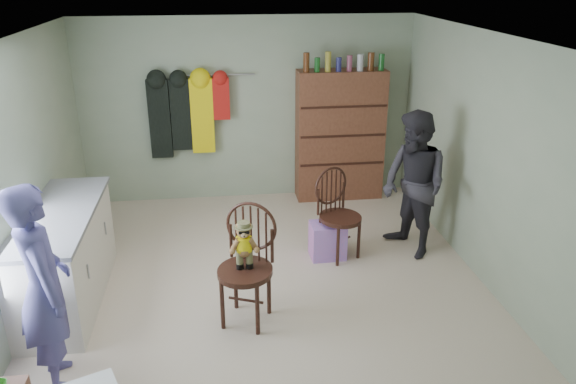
{
  "coord_description": "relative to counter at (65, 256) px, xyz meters",
  "views": [
    {
      "loc": [
        -0.44,
        -5.03,
        3.08
      ],
      "look_at": [
        0.25,
        0.2,
        0.95
      ],
      "focal_mm": 35.0,
      "sensor_mm": 36.0,
      "label": 1
    }
  ],
  "objects": [
    {
      "name": "person_left",
      "position": [
        0.17,
        -1.21,
        0.37
      ],
      "size": [
        0.63,
        0.73,
        1.69
      ],
      "primitive_type": "imported",
      "rotation": [
        0.0,
        0.0,
        2.01
      ],
      "color": "#4F4B89",
      "rests_on": "ground"
    },
    {
      "name": "striped_bag",
      "position": [
        2.69,
        0.53,
        -0.27
      ],
      "size": [
        0.39,
        0.31,
        0.41
      ],
      "primitive_type": "cube",
      "rotation": [
        0.0,
        0.0,
        0.03
      ],
      "color": "#E572C9",
      "rests_on": "ground"
    },
    {
      "name": "counter",
      "position": [
        0.0,
        0.0,
        0.0
      ],
      "size": [
        0.64,
        1.86,
        0.94
      ],
      "color": "silver",
      "rests_on": "ground"
    },
    {
      "name": "chair_far",
      "position": [
        2.8,
        0.57,
        0.08
      ],
      "size": [
        0.62,
        0.62,
        1.03
      ],
      "rotation": [
        0.0,
        0.0,
        0.48
      ],
      "color": "#321911",
      "rests_on": "ground"
    },
    {
      "name": "chair_front",
      "position": [
        1.72,
        -0.55,
        0.18
      ],
      "size": [
        0.65,
        0.65,
        1.13
      ],
      "rotation": [
        0.0,
        0.0,
        -0.4
      ],
      "color": "#321911",
      "rests_on": "ground"
    },
    {
      "name": "coat_rack",
      "position": [
        1.12,
        2.38,
        0.78
      ],
      "size": [
        1.42,
        0.12,
        1.09
      ],
      "color": "#99999E",
      "rests_on": "ground"
    },
    {
      "name": "ground_plane",
      "position": [
        1.95,
        0.0,
        -0.47
      ],
      "size": [
        5.0,
        5.0,
        0.0
      ],
      "primitive_type": "plane",
      "color": "beige",
      "rests_on": "ground"
    },
    {
      "name": "dresser",
      "position": [
        3.2,
        2.3,
        0.44
      ],
      "size": [
        1.2,
        0.39,
        2.06
      ],
      "color": "brown",
      "rests_on": "ground"
    },
    {
      "name": "room_walls",
      "position": [
        1.95,
        0.53,
        1.11
      ],
      "size": [
        5.0,
        5.0,
        5.0
      ],
      "color": "#A2B093",
      "rests_on": "ground"
    },
    {
      "name": "person_right",
      "position": [
        3.65,
        0.52,
        0.35
      ],
      "size": [
        0.87,
        0.97,
        1.65
      ],
      "primitive_type": "imported",
      "rotation": [
        0.0,
        0.0,
        -1.22
      ],
      "color": "#2D2B33",
      "rests_on": "ground"
    }
  ]
}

